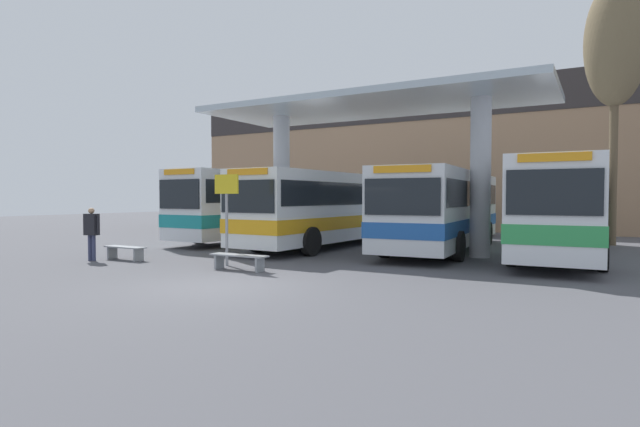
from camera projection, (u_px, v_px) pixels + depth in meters
ground_plane at (218, 286)px, 11.87m from camera, size 100.00×100.00×0.00m
townhouse_backdrop at (457, 145)px, 31.35m from camera, size 40.00×0.58×9.36m
station_canopy at (371, 124)px, 19.57m from camera, size 13.43×5.29×5.87m
transit_bus_left_bay at (270, 203)px, 25.13m from camera, size 3.03×12.11×3.29m
transit_bus_center_bay at (328, 206)px, 21.43m from camera, size 3.07×10.87×3.13m
transit_bus_right_bay at (444, 207)px, 20.07m from camera, size 3.21×11.52×3.12m
transit_bus_far_right_bay at (560, 205)px, 18.12m from camera, size 3.04×12.46×3.28m
waiting_bench_near_pillar at (239, 258)px, 14.47m from camera, size 1.87×0.44×0.46m
waiting_bench_mid_platform at (125, 250)px, 16.86m from camera, size 1.64×0.44×0.46m
info_sign_platform at (227, 200)px, 15.46m from camera, size 0.90×0.09×2.84m
pedestrian_waiting at (92, 228)px, 16.65m from camera, size 0.66×0.32×1.77m
poplar_tree_behind_left at (615, 46)px, 21.78m from camera, size 2.51×2.51×11.64m
parked_car_street at (453, 218)px, 27.61m from camera, size 4.27×2.10×2.04m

